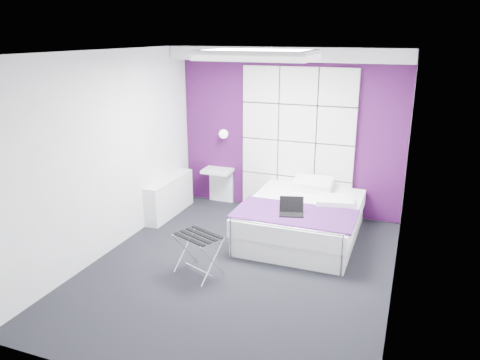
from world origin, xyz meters
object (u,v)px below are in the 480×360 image
Objects in this scene: bed at (302,218)px; laptop at (292,210)px; luggage_rack at (199,255)px; nightstand at (218,171)px; radiator at (170,196)px; wall_lamp at (224,134)px.

bed is 0.59m from laptop.
luggage_rack is at bearing -121.33° from bed.
bed is 1.88m from nightstand.
nightstand is at bearing 153.32° from bed.
luggage_rack is 1.37m from laptop.
nightstand is 2.47m from luggage_rack.
radiator is 2.19m from bed.
laptop reaches higher than luggage_rack.
luggage_rack is at bearing -51.38° from radiator.
laptop is (-0.03, -0.50, 0.31)m from bed.
radiator is at bearing 148.92° from laptop.
wall_lamp is at bearing 127.87° from luggage_rack.
nightstand is (-1.66, 0.83, 0.30)m from bed.
wall_lamp is 2.63m from luggage_rack.
radiator is 0.94m from nightstand.
wall_lamp is 0.48× the size of laptop.
luggage_rack is (0.75, -2.32, -0.33)m from nightstand.
nightstand reaches higher than luggage_rack.
laptop is at bearing -92.98° from bed.
nightstand is 2.11m from laptop.
wall_lamp reaches higher than bed.
radiator is 3.84× the size of laptop.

